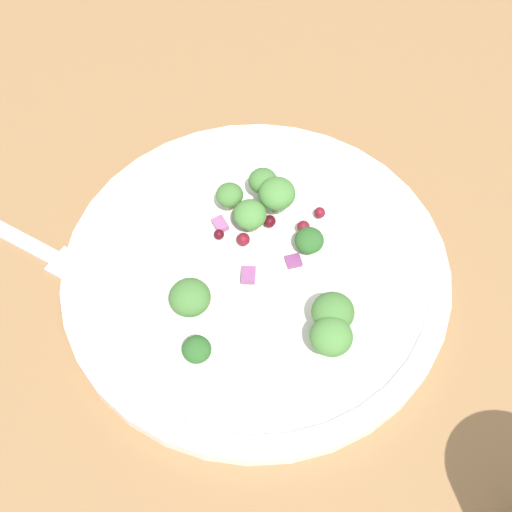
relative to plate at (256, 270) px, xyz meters
The scene contains 22 objects.
ground_plane 3.75cm from the plate, 124.12° to the right, with size 180.00×180.00×2.00cm, color olive.
plate is the anchor object (origin of this frame).
dressing_pool 0.44cm from the plate, 135.00° to the left, with size 16.38×16.38×0.20cm, color white.
broccoli_floret_0 5.78cm from the plate, 15.45° to the right, with size 2.74×2.74×2.78cm.
broccoli_floret_1 4.02cm from the plate, ahead, with size 2.44×2.44×2.47cm.
broccoli_floret_2 7.47cm from the plate, 131.44° to the right, with size 2.88×2.88×2.92cm.
broccoli_floret_3 6.80cm from the plate, ahead, with size 2.19×2.19×2.22cm.
broccoli_floret_4 4.42cm from the plate, 67.36° to the right, with size 2.12×2.12×2.15cm.
broccoli_floret_5 6.36cm from the plate, 132.75° to the left, with size 2.83×2.83×2.87cm.
broccoli_floret_6 5.92cm from the plate, 23.24° to the left, with size 2.05×2.05×2.07cm.
broccoli_floret_7 8.33cm from the plate, 153.77° to the left, with size 1.96×1.96×1.99cm.
broccoli_floret_8 8.73cm from the plate, 141.95° to the right, with size 2.81×2.81×2.85cm.
cranberry_0 3.81cm from the plate, 50.18° to the left, with size 0.77×0.77×0.77cm, color #4C0A14.
cranberry_1 6.56cm from the plate, 45.53° to the right, with size 0.84×0.84×0.84cm, color maroon.
cranberry_2 2.42cm from the plate, 27.71° to the left, with size 0.98×0.98×0.98cm, color maroon.
cranberry_3 3.87cm from the plate, 13.61° to the right, with size 0.93×0.93×0.93cm, color #4C0A14.
cranberry_4 4.72cm from the plate, 48.64° to the right, with size 0.96×0.96×0.96cm, color maroon.
onion_bit_0 4.46cm from the plate, 39.99° to the left, with size 1.24×0.89×0.43cm, color #A35B93.
onion_bit_1 3.90cm from the plate, 13.25° to the left, with size 1.27×0.84×0.58cm, color #843D75.
onion_bit_2 1.57cm from the plate, 155.54° to the left, with size 1.29×0.98×0.40cm, color #934C84.
onion_bit_3 2.64cm from the plate, 81.19° to the right, with size 0.99×1.10×0.44cm, color #843D75.
fork 19.40cm from the plate, 81.16° to the left, with size 10.26×17.29×0.50cm.
Camera 1 is at (-25.32, 1.64, 44.61)cm, focal length 49.49 mm.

